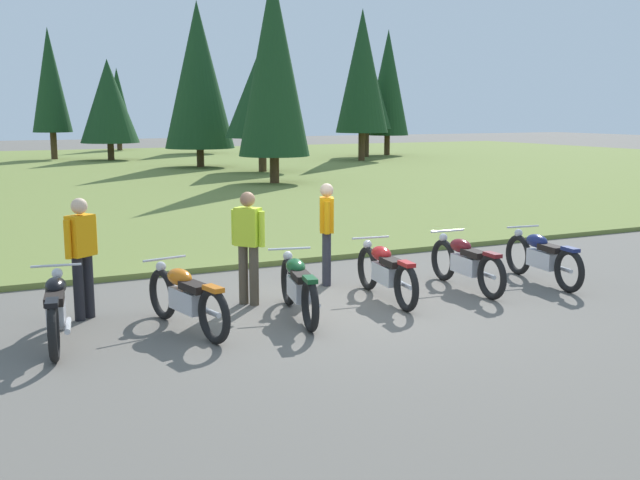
% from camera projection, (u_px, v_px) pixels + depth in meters
% --- Properties ---
extents(ground_plane, '(140.00, 140.00, 0.00)m').
position_uv_depth(ground_plane, '(338.00, 307.00, 10.88)').
color(ground_plane, '#605B54').
extents(grass_moorland, '(80.00, 44.00, 0.10)m').
position_uv_depth(grass_moorland, '(79.00, 175.00, 33.14)').
color(grass_moorland, olive).
rests_on(grass_moorland, ground).
extents(forest_treeline, '(38.38, 30.06, 8.33)m').
position_uv_depth(forest_treeline, '(135.00, 81.00, 37.13)').
color(forest_treeline, '#47331E').
rests_on(forest_treeline, ground).
extents(motorcycle_black, '(0.62, 2.09, 0.88)m').
position_uv_depth(motorcycle_black, '(56.00, 309.00, 9.12)').
color(motorcycle_black, black).
rests_on(motorcycle_black, ground).
extents(motorcycle_orange, '(0.72, 2.08, 0.88)m').
position_uv_depth(motorcycle_orange, '(186.00, 297.00, 9.67)').
color(motorcycle_orange, black).
rests_on(motorcycle_orange, ground).
extents(motorcycle_british_green, '(0.69, 2.08, 0.88)m').
position_uv_depth(motorcycle_british_green, '(298.00, 286.00, 10.29)').
color(motorcycle_british_green, black).
rests_on(motorcycle_british_green, ground).
extents(motorcycle_red, '(0.62, 2.10, 0.88)m').
position_uv_depth(motorcycle_red, '(386.00, 271.00, 11.25)').
color(motorcycle_red, black).
rests_on(motorcycle_red, ground).
extents(motorcycle_maroon, '(0.62, 2.10, 0.88)m').
position_uv_depth(motorcycle_maroon, '(466.00, 262.00, 11.91)').
color(motorcycle_maroon, black).
rests_on(motorcycle_maroon, ground).
extents(motorcycle_navy, '(0.62, 2.10, 0.88)m').
position_uv_depth(motorcycle_navy, '(542.00, 257.00, 12.36)').
color(motorcycle_navy, black).
rests_on(motorcycle_navy, ground).
extents(rider_with_back_turned, '(0.47, 0.39, 1.67)m').
position_uv_depth(rider_with_back_turned, '(82.00, 251.00, 10.11)').
color(rider_with_back_turned, black).
rests_on(rider_with_back_turned, ground).
extents(rider_in_hivis_vest, '(0.35, 0.51, 1.67)m').
position_uv_depth(rider_in_hivis_vest, '(327.00, 228.00, 12.15)').
color(rider_in_hivis_vest, '#2D2D38').
rests_on(rider_in_hivis_vest, ground).
extents(rider_checking_bike, '(0.40, 0.45, 1.67)m').
position_uv_depth(rider_checking_bike, '(248.00, 241.00, 10.89)').
color(rider_checking_bike, '#4C4233').
rests_on(rider_checking_bike, ground).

